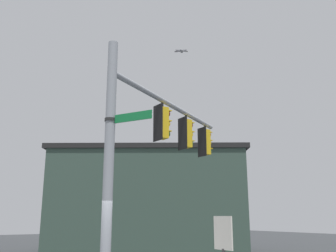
{
  "coord_description": "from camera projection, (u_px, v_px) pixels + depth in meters",
  "views": [
    {
      "loc": [
        8.72,
        -3.99,
        2.12
      ],
      "look_at": [
        -1.54,
        2.84,
        5.11
      ],
      "focal_mm": 39.91,
      "sensor_mm": 36.0,
      "label": 1
    }
  ],
  "objects": [
    {
      "name": "mast_arm",
      "position": [
        173.0,
        106.0,
        13.21
      ],
      "size": [
        3.6,
        6.45,
        0.17
      ],
      "primitive_type": "cylinder",
      "rotation": [
        0.0,
        1.57,
        2.07
      ],
      "color": "gray"
    },
    {
      "name": "bird_flying",
      "position": [
        181.0,
        51.0,
        12.49
      ],
      "size": [
        0.39,
        0.35,
        0.12
      ],
      "color": "gray"
    },
    {
      "name": "storefront_building",
      "position": [
        148.0,
        199.0,
        24.23
      ],
      "size": [
        11.51,
        13.29,
        6.43
      ],
      "color": "#33473D",
      "rests_on": "ground"
    },
    {
      "name": "historical_marker",
      "position": [
        224.0,
        248.0,
        8.58
      ],
      "size": [
        0.6,
        0.08,
        2.13
      ],
      "color": "#333333",
      "rests_on": "ground"
    },
    {
      "name": "street_name_sign",
      "position": [
        122.0,
        118.0,
        9.62
      ],
      "size": [
        1.26,
        0.77,
        0.22
      ],
      "color": "#147238"
    },
    {
      "name": "traffic_light_mid_inner",
      "position": [
        187.0,
        134.0,
        13.95
      ],
      "size": [
        0.54,
        0.49,
        1.31
      ],
      "color": "black"
    },
    {
      "name": "traffic_light_mid_outer",
      "position": [
        206.0,
        142.0,
        15.55
      ],
      "size": [
        0.54,
        0.49,
        1.31
      ],
      "color": "black"
    },
    {
      "name": "traffic_light_nearest_pole",
      "position": [
        163.0,
        123.0,
        12.35
      ],
      "size": [
        0.54,
        0.49,
        1.31
      ],
      "color": "black"
    },
    {
      "name": "signal_pole",
      "position": [
        109.0,
        165.0,
        9.5
      ],
      "size": [
        0.26,
        0.26,
        6.79
      ],
      "primitive_type": "cylinder",
      "color": "gray",
      "rests_on": "ground"
    },
    {
      "name": "tree_by_storefront",
      "position": [
        94.0,
        181.0,
        25.63
      ],
      "size": [
        3.99,
        3.99,
        6.53
      ],
      "color": "#4C3823",
      "rests_on": "ground"
    }
  ]
}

